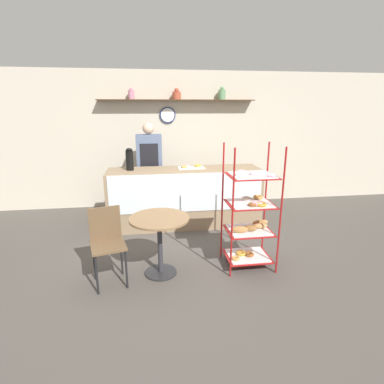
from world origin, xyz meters
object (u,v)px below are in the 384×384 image
(pastry_rack, at_px, (250,216))
(coffee_carafe, at_px, (130,159))
(cafe_table, at_px, (160,232))
(donut_tray_counter, at_px, (191,167))
(cafe_chair, at_px, (107,237))
(person_worker, at_px, (150,166))

(pastry_rack, xyz_separation_m, coffee_carafe, (-1.56, 1.58, 0.50))
(cafe_table, xyz_separation_m, donut_tray_counter, (0.62, 1.67, 0.45))
(cafe_table, bearing_deg, cafe_chair, -173.63)
(cafe_chair, distance_m, donut_tray_counter, 2.17)
(donut_tray_counter, bearing_deg, cafe_chair, -125.24)
(person_worker, xyz_separation_m, cafe_table, (0.09, -2.18, -0.39))
(pastry_rack, height_order, cafe_table, pastry_rack)
(cafe_table, distance_m, cafe_chair, 0.62)
(coffee_carafe, distance_m, donut_tray_counter, 1.04)
(person_worker, distance_m, cafe_table, 2.22)
(cafe_chair, xyz_separation_m, donut_tray_counter, (1.23, 1.74, 0.45))
(pastry_rack, relative_size, person_worker, 0.91)
(pastry_rack, relative_size, cafe_table, 2.13)
(cafe_table, relative_size, cafe_chair, 0.83)
(pastry_rack, height_order, cafe_chair, pastry_rack)
(pastry_rack, xyz_separation_m, cafe_chair, (-1.76, -0.12, -0.12))
(pastry_rack, relative_size, coffee_carafe, 4.32)
(pastry_rack, distance_m, donut_tray_counter, 1.74)
(pastry_rack, height_order, donut_tray_counter, pastry_rack)
(person_worker, bearing_deg, coffee_carafe, -120.48)
(coffee_carafe, bearing_deg, person_worker, 59.52)
(cafe_table, height_order, donut_tray_counter, donut_tray_counter)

